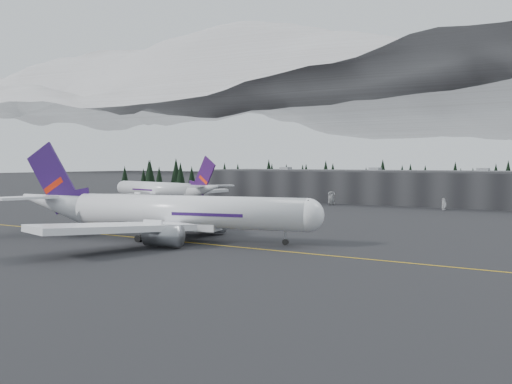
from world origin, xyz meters
The scene contains 8 objects.
ground centered at (0.00, 0.00, 0.00)m, with size 1400.00×1400.00×0.00m, color black.
taxiline centered at (0.00, -2.00, 0.01)m, with size 400.00×0.40×0.02m, color gold.
terminal centered at (0.00, 125.00, 6.30)m, with size 160.00×30.00×12.60m.
treeline centered at (0.00, 162.00, 7.50)m, with size 360.00×20.00×15.00m, color black.
jet_main centered at (-9.66, -1.08, 5.69)m, with size 67.65×61.76×20.19m.
jet_parked centered at (-76.55, 76.66, 5.08)m, with size 60.47×55.24×18.01m.
gse_vehicle_a centered at (-18.47, 102.57, 0.70)m, with size 2.32×5.03×1.40m, color #BCBCBE.
gse_vehicle_b centered at (22.32, 101.49, 0.68)m, with size 1.60×3.98×1.36m, color white.
Camera 1 is at (67.77, -89.54, 15.75)m, focal length 40.00 mm.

